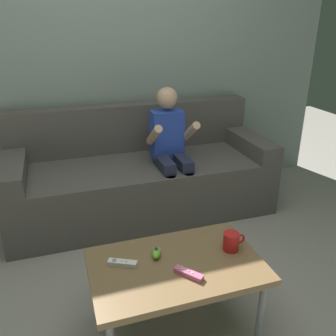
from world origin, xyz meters
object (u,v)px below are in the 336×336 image
object	(u,v)px
game_remote_pink_near_edge	(189,274)
game_remote_white_far_corner	(122,263)
couch	(141,176)
person_seated_on_couch	(171,147)
nunchuk_lime	(156,253)
coffee_table	(176,270)
coffee_mug	(231,241)

from	to	relation	value
game_remote_pink_near_edge	game_remote_white_far_corner	size ratio (longest dim) A/B	0.94
couch	person_seated_on_couch	distance (m)	0.40
couch	nunchuk_lime	bearing A→B (deg)	-100.26
game_remote_white_far_corner	game_remote_pink_near_edge	bearing A→B (deg)	-31.58
person_seated_on_couch	nunchuk_lime	bearing A→B (deg)	-112.10
couch	coffee_table	bearing A→B (deg)	-96.42
nunchuk_lime	couch	bearing A→B (deg)	79.74
coffee_table	game_remote_white_far_corner	world-z (taller)	game_remote_white_far_corner
nunchuk_lime	game_remote_white_far_corner	distance (m)	0.17
game_remote_pink_near_edge	nunchuk_lime	world-z (taller)	nunchuk_lime
couch	nunchuk_lime	world-z (taller)	couch
coffee_table	nunchuk_lime	size ratio (longest dim) A/B	8.22
coffee_table	nunchuk_lime	xyz separation A→B (m)	(-0.07, 0.08, 0.06)
couch	person_seated_on_couch	size ratio (longest dim) A/B	2.02
coffee_table	nunchuk_lime	world-z (taller)	nunchuk_lime
game_remote_white_far_corner	coffee_mug	size ratio (longest dim) A/B	1.19
couch	person_seated_on_couch	bearing A→B (deg)	-41.70
game_remote_pink_near_edge	coffee_mug	distance (m)	0.30
game_remote_pink_near_edge	game_remote_white_far_corner	xyz separation A→B (m)	(-0.27, 0.17, 0.00)
couch	coffee_mug	size ratio (longest dim) A/B	17.51
nunchuk_lime	person_seated_on_couch	bearing A→B (deg)	67.90
coffee_table	game_remote_white_far_corner	size ratio (longest dim) A/B	5.82
person_seated_on_couch	game_remote_white_far_corner	distance (m)	1.23
nunchuk_lime	coffee_mug	world-z (taller)	coffee_mug
coffee_mug	nunchuk_lime	bearing A→B (deg)	170.49
couch	coffee_mug	xyz separation A→B (m)	(0.15, -1.28, 0.17)
person_seated_on_couch	game_remote_pink_near_edge	size ratio (longest dim) A/B	7.74
couch	coffee_mug	distance (m)	1.30
couch	game_remote_white_far_corner	size ratio (longest dim) A/B	14.66
couch	coffee_mug	world-z (taller)	couch
coffee_table	game_remote_pink_near_edge	distance (m)	0.12
game_remote_pink_near_edge	game_remote_white_far_corner	distance (m)	0.32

